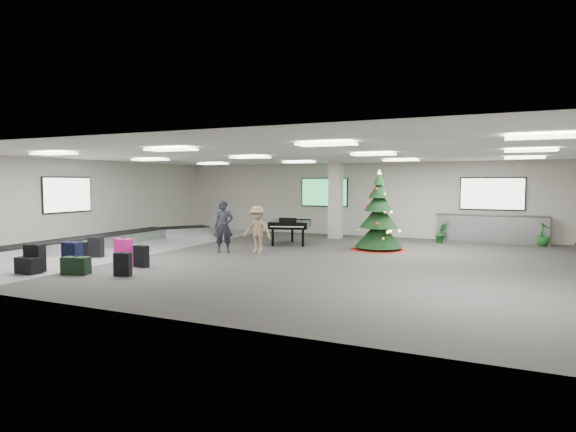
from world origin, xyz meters
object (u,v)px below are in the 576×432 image
at_px(baggage_carousel, 111,240).
at_px(pink_suitcase, 124,252).
at_px(christmas_tree, 379,222).
at_px(grand_piano, 290,225).
at_px(service_counter, 491,229).
at_px(traveler_a, 224,227).
at_px(traveler_b, 257,230).
at_px(potted_plant_right, 543,234).
at_px(potted_plant_left, 441,233).

height_order(baggage_carousel, pink_suitcase, pink_suitcase).
height_order(christmas_tree, grand_piano, christmas_tree).
bearing_deg(service_counter, baggage_carousel, -152.33).
distance_m(traveler_a, traveler_b, 1.15).
xyz_separation_m(christmas_tree, potted_plant_right, (5.30, 3.44, -0.52)).
bearing_deg(potted_plant_left, pink_suitcase, -130.59).
xyz_separation_m(christmas_tree, potted_plant_left, (1.77, 2.77, -0.57)).
distance_m(pink_suitcase, potted_plant_left, 11.66).
bearing_deg(potted_plant_right, baggage_carousel, -156.30).
distance_m(service_counter, traveler_a, 10.39).
relative_size(service_counter, traveler_b, 2.58).
distance_m(traveler_a, potted_plant_right, 11.67).
height_order(grand_piano, potted_plant_left, grand_piano).
xyz_separation_m(traveler_b, potted_plant_left, (5.25, 5.19, -0.39)).
xyz_separation_m(baggage_carousel, christmas_tree, (9.32, 2.98, 0.75)).
relative_size(pink_suitcase, traveler_a, 0.45).
relative_size(traveler_a, potted_plant_left, 2.22).
bearing_deg(traveler_a, potted_plant_right, 0.51).
xyz_separation_m(grand_piano, traveler_b, (-0.06, -2.54, 0.03)).
distance_m(service_counter, potted_plant_right, 1.81).
height_order(grand_piano, traveler_b, traveler_b).
bearing_deg(service_counter, traveler_b, -138.59).
relative_size(service_counter, grand_piano, 1.87).
distance_m(grand_piano, potted_plant_right, 9.35).
bearing_deg(grand_piano, christmas_tree, -18.27).
bearing_deg(pink_suitcase, grand_piano, 76.02).
bearing_deg(christmas_tree, potted_plant_left, 57.45).
height_order(traveler_a, potted_plant_left, traveler_a).
bearing_deg(christmas_tree, baggage_carousel, -162.29).
distance_m(baggage_carousel, traveler_b, 5.89).
relative_size(christmas_tree, grand_piano, 1.30).
bearing_deg(potted_plant_right, christmas_tree, -147.01).
distance_m(baggage_carousel, grand_piano, 6.68).
bearing_deg(traveler_a, potted_plant_left, 9.47).
height_order(traveler_b, potted_plant_right, traveler_b).
height_order(pink_suitcase, traveler_a, traveler_a).
bearing_deg(traveler_a, christmas_tree, -0.53).
height_order(pink_suitcase, potted_plant_right, potted_plant_right).
distance_m(pink_suitcase, traveler_a, 3.59).
bearing_deg(grand_piano, traveler_a, -128.13).
xyz_separation_m(baggage_carousel, traveler_a, (4.75, 0.22, 0.66)).
distance_m(pink_suitcase, christmas_tree, 8.44).
relative_size(traveler_a, traveler_b, 1.11).
relative_size(pink_suitcase, grand_piano, 0.36).
xyz_separation_m(baggage_carousel, potted_plant_right, (14.62, 6.42, 0.23)).
relative_size(christmas_tree, potted_plant_left, 3.59).
bearing_deg(service_counter, grand_piano, -152.34).
height_order(grand_piano, traveler_a, traveler_a).
bearing_deg(potted_plant_left, traveler_a, -138.94).
distance_m(christmas_tree, traveler_b, 4.25).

